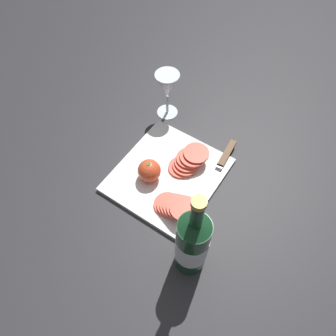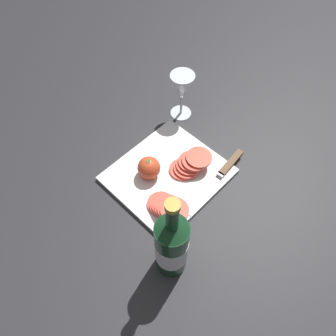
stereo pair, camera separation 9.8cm
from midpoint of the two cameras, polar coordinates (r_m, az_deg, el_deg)
ground_plane at (r=1.04m, az=1.08°, el=0.49°), size 3.00×3.00×0.00m
cutting_board at (r=1.01m, az=-2.77°, el=-1.38°), size 0.33×0.30×0.01m
wine_bottle at (r=0.79m, az=0.60°, el=-13.33°), size 0.08×0.08×0.33m
wine_glass at (r=1.10m, az=-2.75°, el=13.75°), size 0.08×0.08×0.17m
whole_tomato at (r=0.97m, az=-6.17°, el=-0.68°), size 0.07×0.07×0.07m
knife at (r=1.03m, az=6.90°, el=1.08°), size 0.28×0.05×0.01m
tomato_slice_stack_near at (r=0.92m, az=-1.74°, el=-6.94°), size 0.08×0.13×0.04m
tomato_slice_stack_far at (r=1.00m, az=0.83°, el=1.14°), size 0.13×0.10×0.04m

